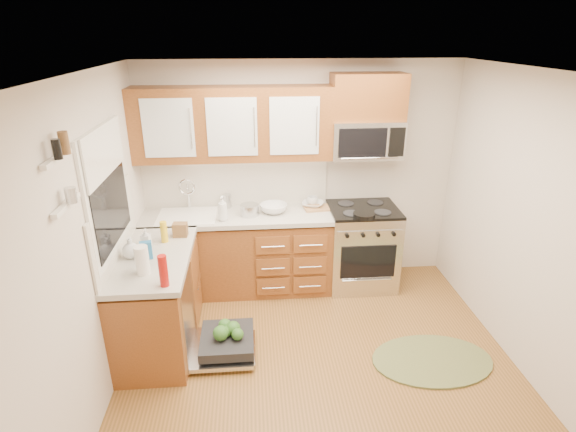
{
  "coord_description": "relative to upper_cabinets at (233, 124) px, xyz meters",
  "views": [
    {
      "loc": [
        -0.55,
        -3.1,
        2.77
      ],
      "look_at": [
        -0.21,
        0.85,
        1.13
      ],
      "focal_mm": 28.0,
      "sensor_mm": 36.0,
      "label": 1
    }
  ],
  "objects": [
    {
      "name": "microwave",
      "position": [
        1.41,
        -0.02,
        -0.18
      ],
      "size": [
        0.76,
        0.38,
        0.4
      ],
      "primitive_type": null,
      "color": "silver",
      "rests_on": "ground"
    },
    {
      "name": "countertop_back",
      "position": [
        0.0,
        -0.14,
        -0.97
      ],
      "size": [
        2.07,
        0.64,
        0.05
      ],
      "primitive_type": "cube",
      "color": "#ABA89D",
      "rests_on": "base_cabinet_back"
    },
    {
      "name": "soap_bottle_c",
      "position": [
        -0.9,
        -1.07,
        -0.85
      ],
      "size": [
        0.19,
        0.19,
        0.19
      ],
      "primitive_type": "imported",
      "rotation": [
        0.0,
        0.0,
        -0.36
      ],
      "color": "#999999",
      "rests_on": "countertop_left"
    },
    {
      "name": "cutting_board",
      "position": [
        0.91,
        -0.06,
        -0.94
      ],
      "size": [
        0.32,
        0.22,
        0.02
      ],
      "primitive_type": "cube",
      "rotation": [
        0.0,
        0.0,
        0.09
      ],
      "color": "#A2794A",
      "rests_on": "countertop_back"
    },
    {
      "name": "paper_towel_roll",
      "position": [
        -0.73,
        -1.36,
        -0.83
      ],
      "size": [
        0.14,
        0.14,
        0.24
      ],
      "primitive_type": "cylinder",
      "rotation": [
        0.0,
        0.0,
        -0.27
      ],
      "color": "white",
      "rests_on": "countertop_left"
    },
    {
      "name": "base_cabinet_left",
      "position": [
        -0.72,
        -1.05,
        -1.45
      ],
      "size": [
        0.6,
        1.25,
        0.85
      ],
      "primitive_type": "cube",
      "color": "brown",
      "rests_on": "ground"
    },
    {
      "name": "blue_carton",
      "position": [
        -0.76,
        -1.1,
        -0.87
      ],
      "size": [
        0.11,
        0.08,
        0.16
      ],
      "primitive_type": "cube",
      "rotation": [
        0.0,
        0.0,
        0.21
      ],
      "color": "#236AA7",
      "rests_on": "countertop_left"
    },
    {
      "name": "sink",
      "position": [
        -0.52,
        -0.16,
        -1.07
      ],
      "size": [
        0.62,
        0.5,
        0.26
      ],
      "primitive_type": null,
      "color": "white",
      "rests_on": "ground"
    },
    {
      "name": "bowl_b",
      "position": [
        0.41,
        -0.12,
        -0.9
      ],
      "size": [
        0.34,
        0.34,
        0.09
      ],
      "primitive_type": "imported",
      "rotation": [
        0.0,
        0.0,
        -0.18
      ],
      "color": "#999999",
      "rests_on": "countertop_back"
    },
    {
      "name": "bowl_a",
      "position": [
        0.86,
        0.0,
        -0.92
      ],
      "size": [
        0.3,
        0.3,
        0.06
      ],
      "primitive_type": "imported",
      "rotation": [
        0.0,
        0.0,
        -0.3
      ],
      "color": "#999999",
      "rests_on": "countertop_back"
    },
    {
      "name": "upper_cabinets",
      "position": [
        0.0,
        0.0,
        0.0
      ],
      "size": [
        2.05,
        0.35,
        0.75
      ],
      "primitive_type": null,
      "color": "brown",
      "rests_on": "ground"
    },
    {
      "name": "window_blind",
      "position": [
        -0.98,
        -1.07,
        0.0
      ],
      "size": [
        0.02,
        0.96,
        0.4
      ],
      "primitive_type": "cube",
      "color": "white",
      "rests_on": "ground"
    },
    {
      "name": "wall_back",
      "position": [
        0.73,
        0.18,
        -0.62
      ],
      "size": [
        3.5,
        0.04,
        2.5
      ],
      "primitive_type": "cube",
      "color": "beige",
      "rests_on": "ground"
    },
    {
      "name": "wall_left",
      "position": [
        -1.02,
        -1.57,
        -0.62
      ],
      "size": [
        0.04,
        3.5,
        2.5
      ],
      "primitive_type": "cube",
      "color": "beige",
      "rests_on": "ground"
    },
    {
      "name": "shelf_lower",
      "position": [
        -0.99,
        -1.92,
        -0.12
      ],
      "size": [
        0.04,
        0.4,
        0.03
      ],
      "primitive_type": "cube",
      "color": "white",
      "rests_on": "ground"
    },
    {
      "name": "shelf_upper",
      "position": [
        -0.99,
        -1.92,
        0.17
      ],
      "size": [
        0.04,
        0.4,
        0.03
      ],
      "primitive_type": "cube",
      "color": "white",
      "rests_on": "ground"
    },
    {
      "name": "backsplash_back",
      "position": [
        0.0,
        0.16,
        -0.67
      ],
      "size": [
        2.05,
        0.02,
        0.57
      ],
      "primitive_type": "cube",
      "color": "beige",
      "rests_on": "ground"
    },
    {
      "name": "ceiling",
      "position": [
        0.73,
        -1.57,
        0.62
      ],
      "size": [
        3.5,
        3.5,
        0.0
      ],
      "primitive_type": "plane",
      "rotation": [
        3.14,
        0.0,
        0.0
      ],
      "color": "white",
      "rests_on": "ground"
    },
    {
      "name": "range",
      "position": [
        1.41,
        -0.15,
        -1.4
      ],
      "size": [
        0.76,
        0.64,
        0.95
      ],
      "primitive_type": null,
      "color": "silver",
      "rests_on": "ground"
    },
    {
      "name": "stock_pot",
      "position": [
        0.15,
        -0.18,
        -0.89
      ],
      "size": [
        0.25,
        0.25,
        0.12
      ],
      "primitive_type": "cylinder",
      "rotation": [
        0.0,
        0.0,
        0.28
      ],
      "color": "silver",
      "rests_on": "countertop_back"
    },
    {
      "name": "floor",
      "position": [
        0.73,
        -1.57,
        -1.88
      ],
      "size": [
        3.5,
        3.5,
        0.0
      ],
      "primitive_type": "plane",
      "color": "brown",
      "rests_on": "ground"
    },
    {
      "name": "cabinet_over_mw",
      "position": [
        1.41,
        0.0,
        0.26
      ],
      "size": [
        0.76,
        0.35,
        0.47
      ],
      "primitive_type": "cube",
      "color": "brown",
      "rests_on": "ground"
    },
    {
      "name": "skillet",
      "position": [
        1.34,
        -0.4,
        -0.9
      ],
      "size": [
        0.27,
        0.27,
        0.04
      ],
      "primitive_type": "cylinder",
      "rotation": [
        0.0,
        0.0,
        0.21
      ],
      "color": "black",
      "rests_on": "range"
    },
    {
      "name": "red_bottle",
      "position": [
        -0.52,
        -1.57,
        -0.82
      ],
      "size": [
        0.08,
        0.08,
        0.26
      ],
      "primitive_type": "cylinder",
      "rotation": [
        0.0,
        0.0,
        0.15
      ],
      "color": "#A7120D",
      "rests_on": "countertop_left"
    },
    {
      "name": "mustard_bottle",
      "position": [
        -0.66,
        -0.77,
        -0.85
      ],
      "size": [
        0.09,
        0.09,
        0.2
      ],
      "primitive_type": "cylinder",
      "rotation": [
        0.0,
        0.0,
        -0.42
      ],
      "color": "gold",
      "rests_on": "countertop_left"
    },
    {
      "name": "soap_bottle_b",
      "position": [
        -0.81,
        -0.85,
        -0.86
      ],
      "size": [
        0.09,
        0.09,
        0.17
      ],
      "primitive_type": "imported",
      "rotation": [
        0.0,
        0.0,
        -0.15
      ],
      "color": "#999999",
      "rests_on": "countertop_left"
    },
    {
      "name": "base_cabinet_back",
      "position": [
        0.0,
        -0.12,
        -1.45
      ],
      "size": [
        2.05,
        0.6,
        0.85
      ],
      "primitive_type": "cube",
      "color": "brown",
      "rests_on": "ground"
    },
    {
      "name": "wall_front",
      "position": [
        0.73,
        -3.33,
        -0.62
      ],
      "size": [
        3.5,
        0.04,
        2.5
      ],
      "primitive_type": "cube",
      "color": "beige",
      "rests_on": "ground"
    },
    {
      "name": "dishwasher",
      "position": [
        -0.13,
        -1.27,
        -1.77
      ],
      "size": [
        0.7,
        0.6,
        0.2
      ],
      "primitive_type": null,
      "color": "silver",
      "rests_on": "ground"
    },
    {
      "name": "soap_bottle_a",
      "position": [
        -0.13,
        -0.3,
        -0.82
      ],
      "size": [
        0.12,
        0.12,
        0.27
      ],
      "primitive_type": "imported",
      "rotation": [
        0.0,
        0.0,
        -0.19
      ],
      "color": "#999999",
      "rests_on": "countertop_back"
    },
    {
      "name": "canister",
      "position": [
        -0.1,
        0.07,
        -0.87
      ],
      "size": [
        0.12,
        0.12,
        0.15
      ],
      "primitive_type": "cylinder",
      "rotation": [
        0.0,
        0.0,
        0.38
      ],
      "color": "silver",
      "rests_on": "countertop_back"
    },
    {
      "name": "wooden_box",
      "position": [
        -0.52,
        -0.66,
        -0.88
      ],
      "size": [
        0.14,
        0.1,
        0.13
      ],
      "primitive_type": "cube",
      "rotation": [
        0.0,
        0.0,
        -0.06
      ],
      "color": "brown",
      "rests_on": "countertop_left"
    },
    {
      "name": "countertop_left",
      "position": [
        -0.71,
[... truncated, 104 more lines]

